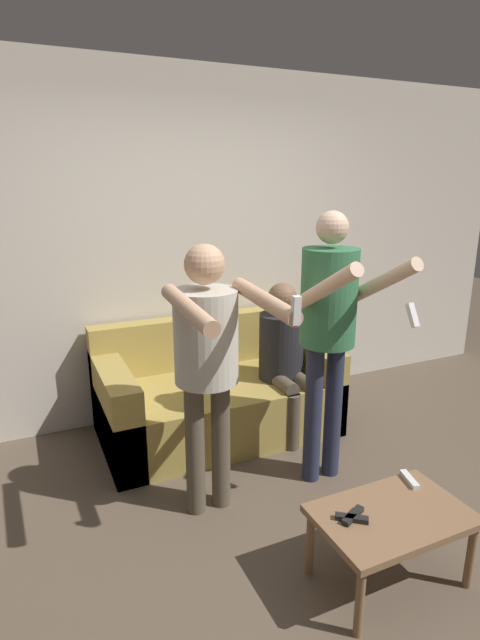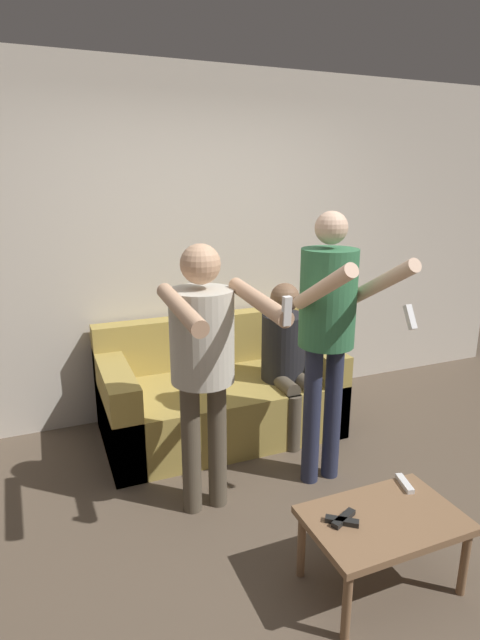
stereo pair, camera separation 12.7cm
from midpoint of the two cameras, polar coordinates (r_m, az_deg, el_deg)
ground_plane at (r=2.93m, az=6.44°, el=-24.23°), size 14.00×14.00×0.00m
wall_back at (r=4.01m, az=-7.05°, el=8.15°), size 6.40×0.06×2.70m
couch at (r=3.86m, az=-3.80°, el=-8.65°), size 1.72×0.94×0.83m
person_standing_left at (r=2.69m, az=-5.06°, el=-3.46°), size 0.47×0.79×1.56m
person_standing_right at (r=3.01m, az=9.02°, el=0.18°), size 0.46×0.70×1.71m
person_seated at (r=3.72m, az=4.14°, el=-3.73°), size 0.33×0.54×1.15m
coffee_table at (r=2.60m, az=15.52°, el=-21.29°), size 0.72×0.47×0.38m
remote_near at (r=2.48m, az=11.11°, el=-21.36°), size 0.14×0.12×0.02m
remote_mid at (r=2.50m, az=11.27°, el=-21.09°), size 0.15×0.10×0.02m
remote_far at (r=2.81m, az=17.52°, el=-17.00°), size 0.07×0.15×0.02m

